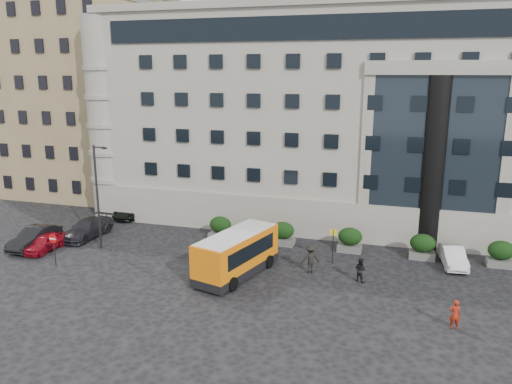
% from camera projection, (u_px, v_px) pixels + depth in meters
% --- Properties ---
extents(ground, '(120.00, 120.00, 0.00)m').
position_uv_depth(ground, '(236.00, 282.00, 32.26)').
color(ground, black).
rests_on(ground, ground).
extents(civic_building, '(44.00, 24.00, 18.00)m').
position_uv_depth(civic_building, '(366.00, 116.00, 48.94)').
color(civic_building, gray).
rests_on(civic_building, ground).
extents(entrance_column, '(1.80, 1.80, 13.00)m').
position_uv_depth(entrance_column, '(433.00, 165.00, 36.97)').
color(entrance_column, black).
rests_on(entrance_column, ground).
extents(apartment_near, '(14.00, 14.00, 20.00)m').
position_uv_depth(apartment_near, '(89.00, 101.00, 55.19)').
color(apartment_near, olive).
rests_on(apartment_near, ground).
extents(apartment_far, '(13.00, 13.00, 22.00)m').
position_uv_depth(apartment_far, '(144.00, 87.00, 72.55)').
color(apartment_far, '#7A5F47').
rests_on(apartment_far, ground).
extents(hedge_a, '(1.80, 1.26, 1.84)m').
position_uv_depth(hedge_a, '(220.00, 227.00, 40.41)').
color(hedge_a, '#575755').
rests_on(hedge_a, ground).
extents(hedge_b, '(1.80, 1.26, 1.84)m').
position_uv_depth(hedge_b, '(283.00, 233.00, 38.96)').
color(hedge_b, '#575755').
rests_on(hedge_b, ground).
extents(hedge_c, '(1.80, 1.26, 1.84)m').
position_uv_depth(hedge_c, '(350.00, 239.00, 37.52)').
color(hedge_c, '#575755').
rests_on(hedge_c, ground).
extents(hedge_d, '(1.80, 1.26, 1.84)m').
position_uv_depth(hedge_d, '(422.00, 246.00, 36.07)').
color(hedge_d, '#575755').
rests_on(hedge_d, ground).
extents(hedge_e, '(1.80, 1.26, 1.84)m').
position_uv_depth(hedge_e, '(501.00, 254.00, 34.62)').
color(hedge_e, '#575755').
rests_on(hedge_e, ground).
extents(street_lamp, '(1.16, 0.18, 8.00)m').
position_uv_depth(street_lamp, '(98.00, 193.00, 37.34)').
color(street_lamp, '#262628').
rests_on(street_lamp, ground).
extents(bus_stop_sign, '(0.50, 0.08, 2.52)m').
position_uv_depth(bus_stop_sign, '(333.00, 240.00, 34.97)').
color(bus_stop_sign, '#262628').
rests_on(bus_stop_sign, ground).
extents(no_entry_sign, '(0.64, 0.16, 2.32)m').
position_uv_depth(no_entry_sign, '(54.00, 243.00, 34.52)').
color(no_entry_sign, '#262628').
rests_on(no_entry_sign, ground).
extents(minibus, '(4.15, 7.33, 2.90)m').
position_uv_depth(minibus, '(237.00, 252.00, 32.97)').
color(minibus, orange).
rests_on(minibus, ground).
extents(red_truck, '(2.88, 4.94, 2.50)m').
position_uv_depth(red_truck, '(149.00, 186.00, 53.53)').
color(red_truck, maroon).
rests_on(red_truck, ground).
extents(parked_car_a, '(1.54, 3.79, 1.29)m').
position_uv_depth(parked_car_a, '(45.00, 243.00, 37.67)').
color(parked_car_a, maroon).
rests_on(parked_car_a, ground).
extents(parked_car_b, '(1.72, 4.76, 1.56)m').
position_uv_depth(parked_car_b, '(35.00, 238.00, 38.41)').
color(parked_car_b, black).
rests_on(parked_car_b, ground).
extents(parked_car_c, '(2.34, 5.21, 1.48)m').
position_uv_depth(parked_car_c, '(87.00, 229.00, 40.73)').
color(parked_car_c, black).
rests_on(parked_car_c, ground).
extents(parked_car_d, '(2.37, 4.74, 1.29)m').
position_uv_depth(parked_car_d, '(132.00, 210.00, 46.46)').
color(parked_car_d, black).
rests_on(parked_car_d, ground).
extents(white_taxi, '(1.90, 4.21, 1.34)m').
position_uv_depth(white_taxi, '(453.00, 256.00, 34.82)').
color(white_taxi, silver).
rests_on(white_taxi, ground).
extents(pedestrian_a, '(0.65, 0.47, 1.64)m').
position_uv_depth(pedestrian_a, '(455.00, 314.00, 26.19)').
color(pedestrian_a, '#9C210F').
rests_on(pedestrian_a, ground).
extents(pedestrian_b, '(0.97, 0.90, 1.60)m').
position_uv_depth(pedestrian_b, '(360.00, 270.00, 32.13)').
color(pedestrian_b, black).
rests_on(pedestrian_b, ground).
extents(pedestrian_c, '(1.46, 1.25, 1.96)m').
position_uv_depth(pedestrian_c, '(310.00, 259.00, 33.56)').
color(pedestrian_c, black).
rests_on(pedestrian_c, ground).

